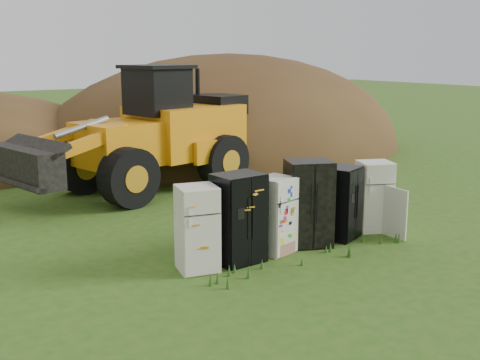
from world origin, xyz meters
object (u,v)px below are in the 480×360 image
object	(u,v)px
fridge_leftmost	(197,229)
fridge_sticker	(275,215)
fridge_open_door	(374,196)
fridge_black_side	(238,218)
fridge_black_right	(341,203)
wheel_loader	(133,131)
fridge_dark_mid	(309,203)

from	to	relation	value
fridge_leftmost	fridge_sticker	distance (m)	1.94
fridge_open_door	fridge_sticker	bearing A→B (deg)	-156.63
fridge_leftmost	fridge_sticker	world-z (taller)	fridge_leftmost
fridge_black_side	fridge_black_right	distance (m)	2.88
fridge_leftmost	fridge_sticker	xyz separation A→B (m)	(1.94, 0.03, -0.03)
fridge_sticker	fridge_open_door	bearing A→B (deg)	-14.16
fridge_black_side	wheel_loader	distance (m)	7.00
fridge_open_door	fridge_leftmost	bearing A→B (deg)	-156.23
fridge_open_door	wheel_loader	distance (m)	7.64
fridge_dark_mid	fridge_black_right	xyz separation A→B (m)	(0.96, -0.03, -0.12)
fridge_black_side	fridge_leftmost	bearing A→B (deg)	174.25
fridge_black_side	fridge_black_right	bearing A→B (deg)	-2.57
fridge_leftmost	fridge_black_right	distance (m)	3.83
fridge_sticker	fridge_black_side	bearing A→B (deg)	170.14
fridge_sticker	fridge_open_door	distance (m)	3.00
fridge_leftmost	fridge_black_right	world-z (taller)	fridge_leftmost
fridge_open_door	fridge_black_side	bearing A→B (deg)	-155.56
fridge_black_right	fridge_open_door	distance (m)	1.11
fridge_leftmost	fridge_dark_mid	world-z (taller)	fridge_dark_mid
fridge_leftmost	fridge_open_door	size ratio (longest dim) A/B	1.01
fridge_black_right	wheel_loader	bearing A→B (deg)	85.58
fridge_leftmost	fridge_black_side	bearing A→B (deg)	10.45
fridge_black_side	fridge_black_right	xyz separation A→B (m)	(2.88, 0.03, -0.08)
fridge_leftmost	wheel_loader	distance (m)	7.13
fridge_black_side	fridge_open_door	distance (m)	3.99
fridge_leftmost	fridge_black_right	bearing A→B (deg)	12.84
fridge_black_side	wheel_loader	world-z (taller)	wheel_loader
fridge_dark_mid	fridge_open_door	xyz separation A→B (m)	(2.07, 0.00, -0.12)
fridge_sticker	fridge_dark_mid	world-z (taller)	fridge_dark_mid
wheel_loader	fridge_sticker	bearing A→B (deg)	-100.23
fridge_sticker	fridge_black_right	bearing A→B (deg)	-15.25
wheel_loader	fridge_leftmost	bearing A→B (deg)	-116.19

